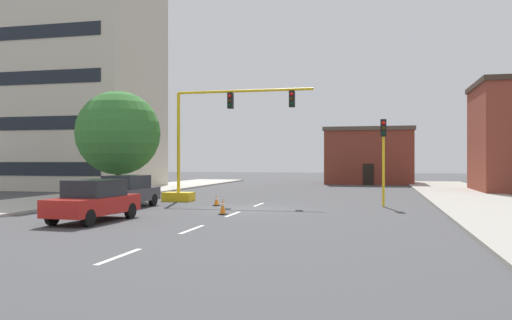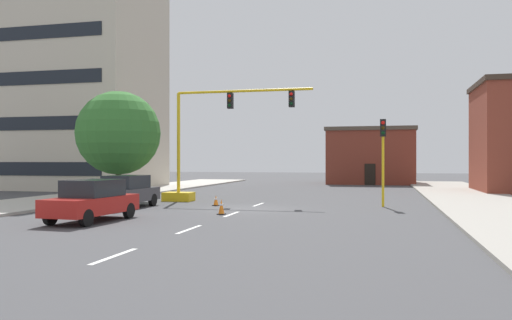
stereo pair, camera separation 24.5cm
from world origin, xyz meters
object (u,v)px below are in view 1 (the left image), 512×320
tree_left_near (118,133)px  traffic_cone_roadside_a (216,201)px  sedan_dark_gray_mid_left (126,191)px  traffic_cone_roadside_b (223,207)px  traffic_light_pole_right (383,142)px  traffic_signal_gantry (197,165)px  sedan_red_near_left (94,200)px

tree_left_near → traffic_cone_roadside_a: bearing=-15.7°
sedan_dark_gray_mid_left → traffic_cone_roadside_a: bearing=29.3°
traffic_cone_roadside_b → traffic_light_pole_right: bearing=38.8°
traffic_cone_roadside_a → traffic_light_pole_right: bearing=9.6°
traffic_light_pole_right → traffic_cone_roadside_b: size_ratio=6.57×
traffic_light_pole_right → traffic_signal_gantry: bearing=174.5°
traffic_light_pole_right → traffic_cone_roadside_a: size_ratio=8.06×
traffic_light_pole_right → sedan_red_near_left: size_ratio=1.04×
sedan_dark_gray_mid_left → tree_left_near: bearing=122.6°
traffic_cone_roadside_a → sedan_red_near_left: bearing=-107.8°
tree_left_near → sedan_red_near_left: (4.43, -10.34, -3.38)m
traffic_signal_gantry → traffic_cone_roadside_a: size_ratio=15.66×
sedan_dark_gray_mid_left → traffic_cone_roadside_b: (6.00, -2.00, -0.53)m
tree_left_near → sedan_dark_gray_mid_left: tree_left_near is taller
traffic_signal_gantry → traffic_light_pole_right: size_ratio=1.94×
sedan_red_near_left → sedan_dark_gray_mid_left: 6.16m
traffic_signal_gantry → traffic_cone_roadside_a: traffic_signal_gantry is taller
traffic_light_pole_right → sedan_dark_gray_mid_left: (-13.40, -3.94, -2.64)m
traffic_signal_gantry → sedan_dark_gray_mid_left: 5.65m
sedan_red_near_left → traffic_cone_roadside_a: bearing=72.2°
sedan_red_near_left → sedan_dark_gray_mid_left: (-1.62, 5.95, 0.00)m
traffic_cone_roadside_a → traffic_cone_roadside_b: 4.73m
traffic_cone_roadside_a → sedan_dark_gray_mid_left: bearing=-150.7°
traffic_light_pole_right → tree_left_near: 16.23m
traffic_light_pole_right → sedan_red_near_left: (-11.78, -9.89, -2.64)m
tree_left_near → sedan_red_near_left: tree_left_near is taller
traffic_light_pole_right → tree_left_near: tree_left_near is taller
tree_left_near → sedan_dark_gray_mid_left: (2.81, -4.40, -3.38)m
traffic_signal_gantry → traffic_light_pole_right: bearing=-5.5°
traffic_signal_gantry → sedan_red_near_left: bearing=-93.0°
tree_left_near → sedan_dark_gray_mid_left: bearing=-57.4°
traffic_cone_roadside_a → traffic_cone_roadside_b: bearing=-68.8°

